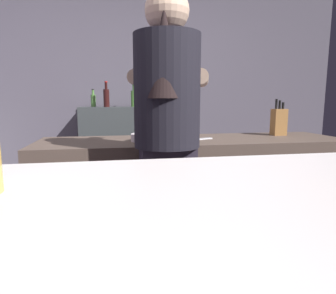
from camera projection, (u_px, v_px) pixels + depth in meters
The scene contains 10 objects.
wall_back at pixel (130, 84), 3.48m from camera, with size 5.20×0.10×2.70m, color #504B57.
prep_counter at pixel (193, 201), 2.09m from camera, with size 2.10×0.60×0.89m, color #493B33.
back_shelf at pixel (119, 155), 3.31m from camera, with size 0.83×0.36×1.09m, color #363A3C.
bartender at pixel (167, 134), 1.52m from camera, with size 0.50×0.55×1.70m.
knife_block at pixel (279, 122), 2.23m from camera, with size 0.10×0.08×0.28m.
mixing_bowl at pixel (145, 137), 1.91m from camera, with size 0.18×0.18×0.05m, color silver.
chefs_knife at pixel (197, 139), 1.98m from camera, with size 0.24×0.03×0.01m, color silver.
bottle_vinegar at pixel (93, 100), 3.22m from camera, with size 0.05×0.05×0.19m.
bottle_olive_oil at pixel (134, 98), 3.26m from camera, with size 0.07×0.07×0.25m.
bottle_hot_sauce at pixel (106, 97), 3.10m from camera, with size 0.06×0.06×0.27m.
Camera 1 is at (-0.19, -1.38, 1.15)m, focal length 31.27 mm.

